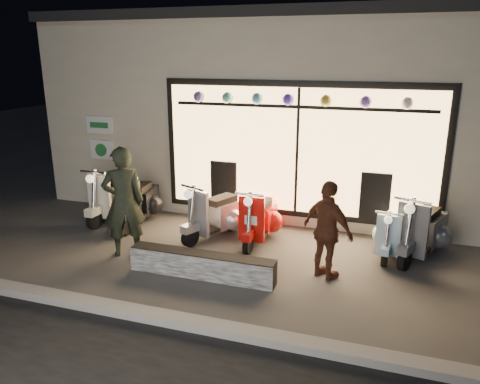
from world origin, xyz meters
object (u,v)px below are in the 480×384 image
object	(u,v)px
scooter_silver	(220,213)
man	(124,202)
woman	(328,231)
scooter_red	(260,217)
graffiti_barrier	(202,265)

from	to	relation	value
scooter_silver	man	world-z (taller)	man
man	woman	xyz separation A→B (m)	(3.41, 0.19, -0.17)
scooter_red	man	bearing A→B (deg)	-144.67
graffiti_barrier	man	bearing A→B (deg)	166.04
graffiti_barrier	woman	bearing A→B (deg)	17.72
scooter_red	man	xyz separation A→B (m)	(-2.00, -1.41, 0.54)
graffiti_barrier	man	world-z (taller)	man
scooter_red	scooter_silver	bearing A→B (deg)	-175.92
scooter_silver	woman	bearing A→B (deg)	-4.47
graffiti_barrier	woman	distance (m)	2.01
scooter_silver	scooter_red	world-z (taller)	scooter_silver
man	scooter_red	bearing A→B (deg)	-179.36
scooter_red	man	size ratio (longest dim) A/B	0.75
scooter_silver	man	xyz separation A→B (m)	(-1.22, -1.36, 0.52)
graffiti_barrier	scooter_red	bearing A→B (deg)	76.81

